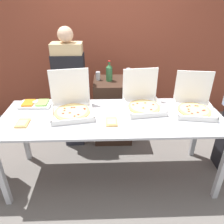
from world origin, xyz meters
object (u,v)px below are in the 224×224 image
pizza_box_far_left (72,105)px  soda_bottle (109,72)px  veggie_tray (36,104)px  pizza_box_near_left (143,101)px  soda_can_silver (98,76)px  pizza_box_near_right (194,104)px  paper_plate_front_left (112,122)px  paper_plate_front_center (23,124)px  soda_can_colored (128,72)px  person_server_vest (70,84)px

pizza_box_far_left → soda_bottle: size_ratio=1.85×
veggie_tray → pizza_box_near_left: bearing=-3.6°
pizza_box_far_left → soda_can_silver: pizza_box_far_left is taller
pizza_box_near_right → paper_plate_front_left: bearing=-155.8°
paper_plate_front_left → veggie_tray: bearing=154.1°
pizza_box_near_right → paper_plate_front_left: pizza_box_near_right is taller
paper_plate_front_center → soda_bottle: bearing=48.2°
soda_bottle → soda_can_silver: soda_bottle is taller
soda_can_colored → person_server_vest: person_server_vest is taller
pizza_box_near_left → paper_plate_front_center: (-1.32, -0.36, -0.07)m
pizza_box_near_left → veggie_tray: 1.30m
paper_plate_front_center → soda_can_silver: soda_can_silver is taller
veggie_tray → person_server_vest: (0.36, 0.47, 0.07)m
paper_plate_front_center → soda_can_colored: (1.23, 1.22, 0.13)m
pizza_box_far_left → soda_can_colored: 1.22m
soda_bottle → soda_can_silver: bearing=168.4°
veggie_tray → soda_can_colored: size_ratio=2.98×
soda_can_colored → paper_plate_front_center: bearing=-135.1°
pizza_box_near_left → veggie_tray: size_ratio=1.33×
pizza_box_far_left → paper_plate_front_center: 0.55m
paper_plate_front_center → soda_bottle: soda_bottle is taller
pizza_box_far_left → soda_can_silver: 0.86m
soda_can_colored → soda_can_silver: bearing=-162.0°
pizza_box_near_right → paper_plate_front_center: pizza_box_near_right is taller
pizza_box_near_left → person_server_vest: 1.08m
soda_can_silver → pizza_box_far_left: bearing=-109.5°
soda_can_colored → person_server_vest: 0.91m
veggie_tray → paper_plate_front_center: bearing=-92.4°
veggie_tray → soda_can_colored: (1.21, 0.79, 0.12)m
paper_plate_front_center → paper_plate_front_left: 0.93m
pizza_box_near_right → soda_bottle: (-0.96, 0.79, 0.14)m
pizza_box_near_left → pizza_box_near_right: size_ratio=0.98×
paper_plate_front_center → pizza_box_near_left: bearing=15.1°
soda_bottle → soda_can_colored: 0.35m
soda_bottle → soda_can_silver: 0.18m
soda_can_colored → pizza_box_near_left: bearing=-84.1°
pizza_box_far_left → paper_plate_front_center: size_ratio=2.16×
pizza_box_near_right → veggie_tray: pizza_box_near_right is taller
paper_plate_front_center → veggie_tray: bearing=87.6°
veggie_tray → soda_can_silver: size_ratio=2.98×
pizza_box_near_right → person_server_vest: 1.65m
soda_bottle → pizza_box_near_left: bearing=-60.6°
paper_plate_front_center → paper_plate_front_left: bearing=-0.4°
pizza_box_far_left → soda_can_silver: size_ratio=4.39×
paper_plate_front_center → soda_can_colored: bearing=44.9°
pizza_box_far_left → pizza_box_near_left: pizza_box_far_left is taller
pizza_box_near_left → soda_can_colored: size_ratio=3.97×
pizza_box_near_left → soda_can_silver: 0.91m
pizza_box_near_left → pizza_box_near_right: pizza_box_near_left is taller
pizza_box_near_left → soda_can_colored: 0.88m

